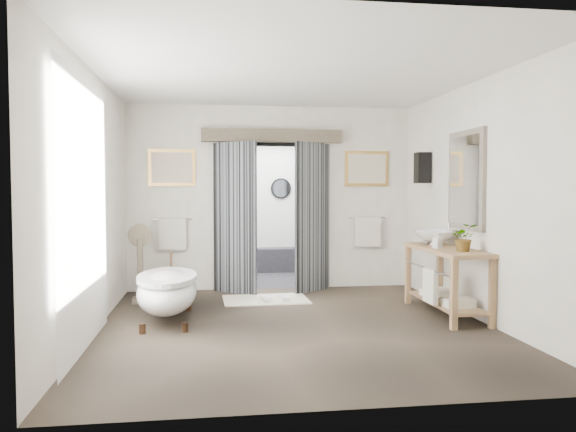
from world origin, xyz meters
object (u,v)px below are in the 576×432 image
Objects in this scene: vanity at (445,275)px; basin at (435,238)px; clawfoot_tub at (167,290)px; rug at (266,299)px.

basin is (0.02, 0.37, 0.44)m from vanity.
clawfoot_tub is 3.51m from basin.
basin is at bearing 3.84° from clawfoot_tub.
basin reaches higher than clawfoot_tub.
rug is at bearing 149.39° from vanity.
basin is at bearing -22.62° from rug.
clawfoot_tub is at bearing -138.84° from rug.
clawfoot_tub is 2.82× the size of basin.
clawfoot_tub is at bearing -169.84° from basin.
vanity reaches higher than clawfoot_tub.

